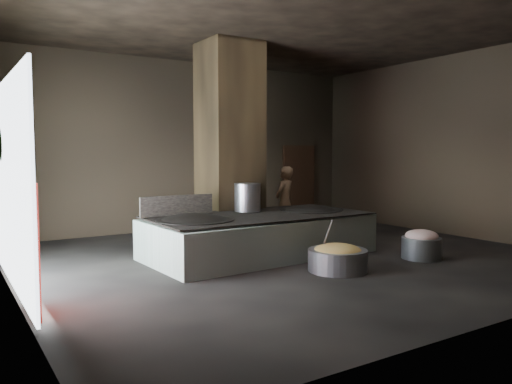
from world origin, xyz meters
TOP-DOWN VIEW (x-y plane):
  - floor at (0.00, 0.00)m, footprint 10.00×9.00m
  - ceiling at (0.00, 0.00)m, footprint 10.00×9.00m
  - back_wall at (0.00, 4.55)m, footprint 10.00×0.10m
  - left_wall at (-5.05, 0.00)m, footprint 0.10×9.00m
  - right_wall at (5.05, 0.00)m, footprint 0.10×9.00m
  - pillar at (-0.30, 1.90)m, footprint 1.20×1.20m
  - hearth_platform at (-0.45, 0.42)m, footprint 4.57×2.35m
  - platform_cap at (-0.45, 0.42)m, footprint 4.38×2.10m
  - wok_left at (-1.90, 0.37)m, footprint 1.41×1.41m
  - wok_left_rim at (-1.90, 0.37)m, footprint 1.44×1.44m
  - wok_right at (0.90, 0.47)m, footprint 1.31×1.31m
  - wok_right_rim at (0.90, 0.47)m, footprint 1.34×1.34m
  - stock_pot at (-0.40, 0.97)m, footprint 0.54×0.54m
  - splash_guard at (-1.90, 1.17)m, footprint 1.56×0.13m
  - cook at (1.31, 2.00)m, footprint 0.75×0.65m
  - veg_basin at (-0.02, -1.43)m, footprint 1.30×1.30m
  - veg_fill at (-0.02, -1.43)m, footprint 0.85×0.85m
  - ladle at (-0.17, -1.28)m, footprint 0.08×0.41m
  - meat_basin at (2.06, -1.53)m, footprint 0.90×0.90m
  - meat_fill at (2.06, -1.53)m, footprint 0.63×0.63m
  - doorway_near at (1.20, 4.45)m, footprint 1.18×0.08m
  - doorway_near_glow at (1.35, 4.42)m, footprint 0.90×0.04m
  - doorway_far at (3.60, 4.45)m, footprint 1.18×0.08m
  - doorway_far_glow at (3.60, 4.53)m, footprint 0.80×0.04m
  - left_opening at (-4.95, 0.20)m, footprint 0.04×4.20m
  - pavilion_sliver at (-4.88, -1.10)m, footprint 0.05×0.90m
  - tree_silhouette at (-4.85, 1.30)m, footprint 0.28×1.10m

SIDE VIEW (x-z plane):
  - floor at x=0.00m, z-range -0.10..0.00m
  - veg_basin at x=-0.02m, z-range 0.00..0.38m
  - meat_basin at x=2.06m, z-range 0.00..0.42m
  - veg_fill at x=-0.02m, z-range 0.22..0.48m
  - hearth_platform at x=-0.45m, z-range 0.00..0.78m
  - meat_fill at x=2.06m, z-range 0.33..0.57m
  - ladle at x=-0.17m, z-range 0.18..0.92m
  - wok_left at x=-1.90m, z-range 0.56..0.94m
  - wok_right at x=0.90m, z-range 0.57..0.93m
  - platform_cap at x=-0.45m, z-range 0.80..0.83m
  - wok_left_rim at x=-1.90m, z-range 0.80..0.84m
  - wok_right_rim at x=0.90m, z-range 0.80..0.84m
  - pavilion_sliver at x=-4.88m, z-range 0.00..1.70m
  - cook at x=1.31m, z-range 0.00..1.73m
  - splash_guard at x=-1.90m, z-range 0.84..1.22m
  - doorway_far_glow at x=3.60m, z-range 0.10..2.00m
  - doorway_near_glow at x=1.35m, z-range -0.01..2.11m
  - doorway_near at x=1.20m, z-range -0.09..2.29m
  - doorway_far at x=3.60m, z-range -0.09..2.29m
  - stock_pot at x=-0.40m, z-range 0.84..1.42m
  - left_opening at x=-4.95m, z-range 0.05..3.15m
  - tree_silhouette at x=-4.85m, z-range 1.65..2.75m
  - back_wall at x=0.00m, z-range 0.00..4.50m
  - left_wall at x=-5.05m, z-range 0.00..4.50m
  - right_wall at x=5.05m, z-range 0.00..4.50m
  - pillar at x=-0.30m, z-range 0.00..4.50m
  - ceiling at x=0.00m, z-range 4.50..4.60m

